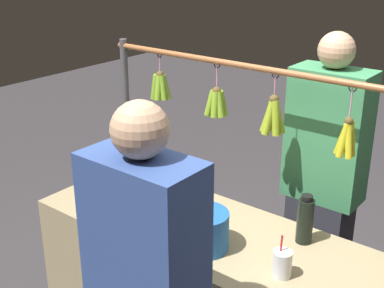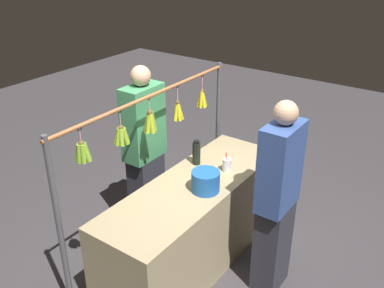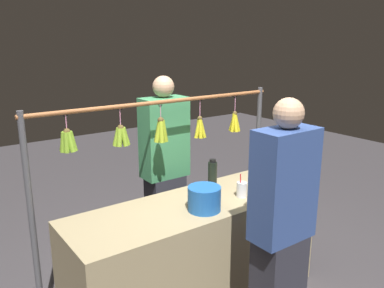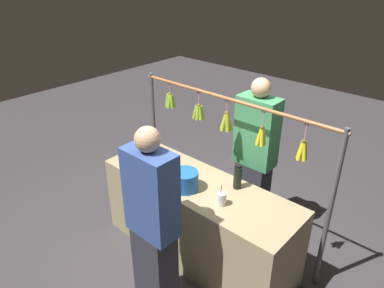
{
  "view_description": "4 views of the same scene",
  "coord_description": "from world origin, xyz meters",
  "views": [
    {
      "loc": [
        -1.2,
        1.78,
        2.15
      ],
      "look_at": [
        0.2,
        0.0,
        1.26
      ],
      "focal_mm": 49.04,
      "sensor_mm": 36.0,
      "label": 1
    },
    {
      "loc": [
        2.58,
        1.81,
        2.76
      ],
      "look_at": [
        0.03,
        0.0,
        1.23
      ],
      "focal_mm": 40.13,
      "sensor_mm": 36.0,
      "label": 2
    },
    {
      "loc": [
        1.66,
        2.23,
        2.03
      ],
      "look_at": [
        0.04,
        0.0,
        1.3
      ],
      "focal_mm": 37.33,
      "sensor_mm": 36.0,
      "label": 3
    },
    {
      "loc": [
        -1.83,
        2.12,
        2.69
      ],
      "look_at": [
        0.08,
        0.0,
        1.22
      ],
      "focal_mm": 33.66,
      "sensor_mm": 36.0,
      "label": 4
    }
  ],
  "objects": [
    {
      "name": "ground_plane",
      "position": [
        0.0,
        0.0,
        0.0
      ],
      "size": [
        12.0,
        12.0,
        0.0
      ],
      "primitive_type": "plane",
      "color": "#393638"
    },
    {
      "name": "blue_bucket",
      "position": [
        0.03,
        0.14,
        0.93
      ],
      "size": [
        0.24,
        0.24,
        0.18
      ],
      "primitive_type": "cylinder",
      "color": "#1F5BAE",
      "rests_on": "market_counter"
    },
    {
      "name": "drink_cup",
      "position": [
        -0.36,
        0.11,
        0.9
      ],
      "size": [
        0.08,
        0.08,
        0.19
      ],
      "color": "silver",
      "rests_on": "market_counter"
    },
    {
      "name": "market_counter",
      "position": [
        0.0,
        0.0,
        0.42
      ],
      "size": [
        1.99,
        0.66,
        0.84
      ],
      "primitive_type": "cube",
      "color": "tan",
      "rests_on": "ground"
    },
    {
      "name": "vendor_person",
      "position": [
        -0.16,
        -0.69,
        0.85
      ],
      "size": [
        0.41,
        0.22,
        1.72
      ],
      "color": "#2D2D38",
      "rests_on": "ground"
    },
    {
      "name": "display_rack",
      "position": [
        0.04,
        -0.44,
        1.14
      ],
      "size": [
        2.21,
        0.13,
        1.59
      ],
      "color": "#4C4C51",
      "rests_on": "ground"
    },
    {
      "name": "water_bottle",
      "position": [
        -0.31,
        -0.19,
        0.95
      ],
      "size": [
        0.07,
        0.07,
        0.24
      ],
      "color": "black",
      "rests_on": "market_counter"
    },
    {
      "name": "customer_person",
      "position": [
        -0.15,
        0.7,
        0.84
      ],
      "size": [
        0.4,
        0.22,
        1.7
      ],
      "color": "#2D2D38",
      "rests_on": "ground"
    }
  ]
}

